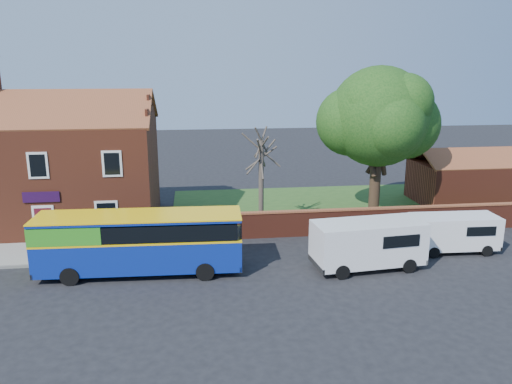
{
  "coord_description": "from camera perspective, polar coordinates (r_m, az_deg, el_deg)",
  "views": [
    {
      "loc": [
        1.58,
        -20.92,
        9.95
      ],
      "look_at": [
        4.87,
        5.0,
        3.33
      ],
      "focal_mm": 35.0,
      "sensor_mm": 36.0,
      "label": 1
    }
  ],
  "objects": [
    {
      "name": "bus",
      "position": [
        25.09,
        -13.84,
        -5.39
      ],
      "size": [
        9.93,
        2.86,
        3.0
      ],
      "rotation": [
        0.0,
        0.0,
        -0.04
      ],
      "color": "navy",
      "rests_on": "ground"
    },
    {
      "name": "outbuilding",
      "position": [
        40.47,
        23.28,
        1.15
      ],
      "size": [
        8.2,
        5.06,
        4.17
      ],
      "color": "maroon",
      "rests_on": "ground"
    },
    {
      "name": "pavement",
      "position": [
        29.72,
        -23.7,
        -6.48
      ],
      "size": [
        18.0,
        3.5,
        0.12
      ],
      "primitive_type": "cube",
      "color": "gray",
      "rests_on": "ground"
    },
    {
      "name": "large_tree",
      "position": [
        33.81,
        13.87,
        8.05
      ],
      "size": [
        8.21,
        6.5,
        10.01
      ],
      "color": "black",
      "rests_on": "ground"
    },
    {
      "name": "van_near",
      "position": [
        25.75,
        12.71,
        -5.64
      ],
      "size": [
        5.7,
        2.73,
        2.42
      ],
      "rotation": [
        0.0,
        0.0,
        0.1
      ],
      "color": "white",
      "rests_on": "ground"
    },
    {
      "name": "boundary_wall",
      "position": [
        31.52,
        14.37,
        -3.09
      ],
      "size": [
        22.0,
        0.38,
        1.6
      ],
      "color": "maroon",
      "rests_on": "ground"
    },
    {
      "name": "bare_tree",
      "position": [
        30.85,
        0.6,
        1.42
      ],
      "size": [
        2.28,
        2.71,
        6.07
      ],
      "color": "#4C4238",
      "rests_on": "ground"
    },
    {
      "name": "grass_strip",
      "position": [
        37.15,
        10.96,
        -1.55
      ],
      "size": [
        26.0,
        12.0,
        0.04
      ],
      "primitive_type": "cube",
      "color": "#426B28",
      "rests_on": "ground"
    },
    {
      "name": "kerb",
      "position": [
        28.15,
        -24.68,
        -7.69
      ],
      "size": [
        18.0,
        0.15,
        0.14
      ],
      "primitive_type": "cube",
      "color": "slate",
      "rests_on": "ground"
    },
    {
      "name": "van_far",
      "position": [
        29.48,
        21.73,
        -4.22
      ],
      "size": [
        4.7,
        2.07,
        2.04
      ],
      "rotation": [
        0.0,
        0.0,
        -0.03
      ],
      "color": "white",
      "rests_on": "ground"
    },
    {
      "name": "shop_building",
      "position": [
        34.18,
        -21.68,
        2.18
      ],
      "size": [
        12.3,
        8.13,
        10.5
      ],
      "color": "brown",
      "rests_on": "ground"
    },
    {
      "name": "ground",
      "position": [
        23.22,
        -10.63,
        -11.41
      ],
      "size": [
        120.0,
        120.0,
        0.0
      ],
      "primitive_type": "plane",
      "color": "black",
      "rests_on": "ground"
    }
  ]
}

